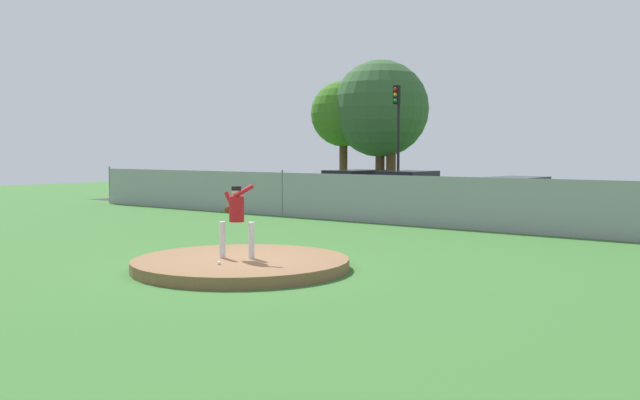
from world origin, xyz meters
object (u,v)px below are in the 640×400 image
Objects in this scene: pitcher_youth at (236,214)px; parked_car_burgundy at (409,193)px; baseball at (219,263)px; parked_car_navy at (354,191)px; traffic_light_near at (398,124)px; parked_car_champagne at (515,199)px.

pitcher_youth reaches higher than parked_car_burgundy.
parked_car_burgundy reaches higher than baseball.
parked_car_navy is 0.80× the size of traffic_light_near.
traffic_light_near is (-7.39, 18.76, 2.66)m from pitcher_youth.
parked_car_navy is at bearing -175.16° from parked_car_burgundy.
parked_car_burgundy and parked_car_navy have the same top height.
pitcher_youth is 0.39× the size of parked_car_burgundy.
parked_car_champagne is 0.82× the size of traffic_light_near.
baseball is 15.13m from parked_car_champagne.
parked_car_navy is at bearing 115.49° from pitcher_youth.
parked_car_navy is (-2.60, -0.22, 0.01)m from parked_car_burgundy.
parked_car_champagne is at bearing -29.78° from traffic_light_near.
pitcher_youth is 21.61× the size of baseball.
pitcher_youth reaches higher than parked_car_navy.
baseball is 21.37m from traffic_light_near.
traffic_light_near reaches higher than parked_car_champagne.
traffic_light_near reaches higher than parked_car_burgundy.
baseball is 16.60m from parked_car_navy.
pitcher_youth is 1.29m from baseball.
baseball is (0.33, -0.84, -0.92)m from pitcher_youth.
baseball is at bearing -68.75° from pitcher_youth.
traffic_light_near reaches higher than pitcher_youth.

